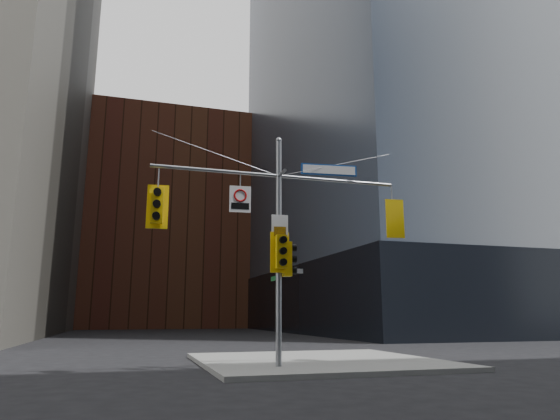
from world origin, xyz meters
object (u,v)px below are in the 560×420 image
traffic_light_pole_front (281,252)px  street_sign_blade (329,170)px  traffic_light_pole_side (289,259)px  traffic_light_east_arm (393,220)px  traffic_light_west_arm (157,205)px  signal_assembly (279,225)px  regulatory_sign_arm (240,198)px

traffic_light_pole_front → street_sign_blade: 3.32m
traffic_light_pole_side → street_sign_blade: street_sign_blade is taller
traffic_light_east_arm → street_sign_blade: 2.77m
traffic_light_west_arm → traffic_light_east_arm: bearing=5.9°
signal_assembly → street_sign_blade: (1.74, 0.00, 1.93)m
traffic_light_west_arm → street_sign_blade: bearing=5.9°
traffic_light_east_arm → traffic_light_pole_front: bearing=11.0°
traffic_light_pole_side → street_sign_blade: bearing=-84.4°
signal_assembly → traffic_light_east_arm: (4.03, 0.00, 0.38)m
traffic_light_west_arm → regulatory_sign_arm: bearing=5.2°
signal_assembly → traffic_light_east_arm: 4.05m
traffic_light_pole_side → street_sign_blade: size_ratio=0.57×
traffic_light_pole_side → traffic_light_pole_front: 0.46m
traffic_light_west_arm → traffic_light_pole_front: traffic_light_west_arm is taller
signal_assembly → traffic_light_west_arm: bearing=179.8°
signal_assembly → traffic_light_west_arm: (-3.73, 0.01, 0.38)m
traffic_light_pole_front → traffic_light_pole_side: bearing=39.7°
regulatory_sign_arm → street_sign_blade: bearing=4.5°
traffic_light_pole_side → signal_assembly: bearing=96.0°
traffic_light_pole_front → regulatory_sign_arm: (-1.25, 0.25, 1.64)m
traffic_light_east_arm → street_sign_blade: size_ratio=0.69×
traffic_light_pole_side → street_sign_blade: 3.32m
traffic_light_west_arm → signal_assembly: bearing=5.8°
traffic_light_east_arm → regulatory_sign_arm: bearing=7.5°
street_sign_blade → traffic_light_west_arm: bearing=-173.2°
traffic_light_pole_front → street_sign_blade: size_ratio=0.67×
traffic_light_pole_front → regulatory_sign_arm: size_ratio=1.51×
traffic_light_east_arm → regulatory_sign_arm: 5.30m
traffic_light_pole_front → regulatory_sign_arm: bearing=168.9°
regulatory_sign_arm → traffic_light_east_arm: bearing=4.3°
traffic_light_east_arm → traffic_light_pole_side: size_ratio=1.23×
regulatory_sign_arm → traffic_light_pole_front: bearing=-7.1°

